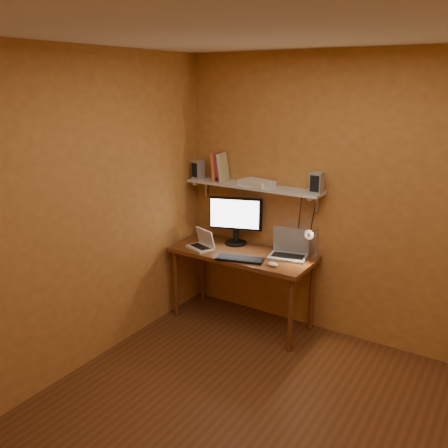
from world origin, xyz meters
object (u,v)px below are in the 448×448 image
Objects in this scene: laptop at (289,249)px; desk_lamp at (313,240)px; netbook at (202,243)px; router at (256,183)px; wall_shelf at (253,187)px; monitor at (236,218)px; speaker_left at (198,169)px; desk at (242,260)px; shelf_camera at (218,179)px; mouse at (273,264)px; keyboard at (240,259)px; speaker_right at (317,183)px.

laptop is 1.04× the size of desk_lamp.
router is (0.43, 0.30, 0.60)m from netbook.
monitor is (-0.18, -0.02, -0.34)m from wall_shelf.
speaker_left reaches higher than wall_shelf.
monitor is 0.42m from netbook.
desk is at bearing -62.57° from monitor.
monitor is 0.43m from shelf_camera.
desk is at bearing -102.46° from router.
shelf_camera is (-0.79, 0.31, 0.64)m from mouse.
wall_shelf is (0.00, 0.19, 0.69)m from desk.
keyboard is at bearing -72.74° from monitor.
monitor is 0.64m from laptop.
mouse is at bearing -48.88° from monitor.
mouse is 1.32m from speaker_left.
netbook is at bearing 179.50° from mouse.
laptop is at bearing 11.28° from speaker_left.
router is (0.41, 0.05, -0.01)m from shelf_camera.
shelf_camera reaches higher than desk.
desk_lamp is at bearing -22.01° from monitor.
mouse is 0.43m from desk_lamp.
mouse is 1.06m from shelf_camera.
speaker_left is (-0.25, 0.30, 0.66)m from netbook.
mouse is (-0.01, -0.31, -0.05)m from laptop.
monitor is at bearing -178.90° from speaker_right.
wall_shelf is 14.10× the size of mouse.
monitor is 2.77× the size of speaker_right.
desk is 0.43m from netbook.
desk is at bearing -169.19° from desk_lamp.
netbook is at bearing -141.56° from wall_shelf.
wall_shelf is at bearing -12.16° from monitor.
desk_lamp is 3.44× the size of shelf_camera.
wall_shelf is at bearing 14.72° from speaker_left.
speaker_left is (-1.06, 0.36, 0.70)m from mouse.
keyboard is 4.02× the size of shelf_camera.
speaker_right is at bearing 5.22° from laptop.
monitor is 2.80× the size of speaker_left.
wall_shelf is 7.64× the size of speaker_left.
shelf_camera is (-0.19, -0.04, 0.39)m from monitor.
netbook is at bearing -163.76° from speaker_right.
desk is 0.76m from router.
speaker_left reaches higher than laptop.
shelf_camera is (0.27, -0.05, -0.06)m from speaker_left.
laptop reaches higher than keyboard.
keyboard is 1.09m from speaker_left.
desk is at bearing -90.00° from wall_shelf.
speaker_right reaches higher than laptop.
shelf_camera reaches higher than mouse.
shelf_camera is at bearing 162.50° from mouse.
netbook is 2.76× the size of shelf_camera.
keyboard is (0.48, -0.09, -0.04)m from netbook.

